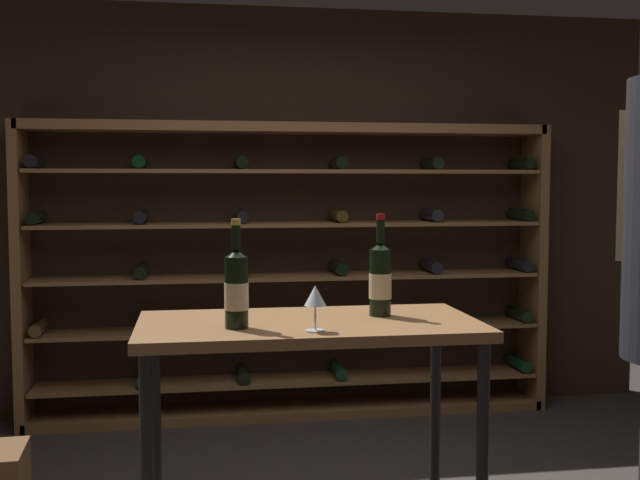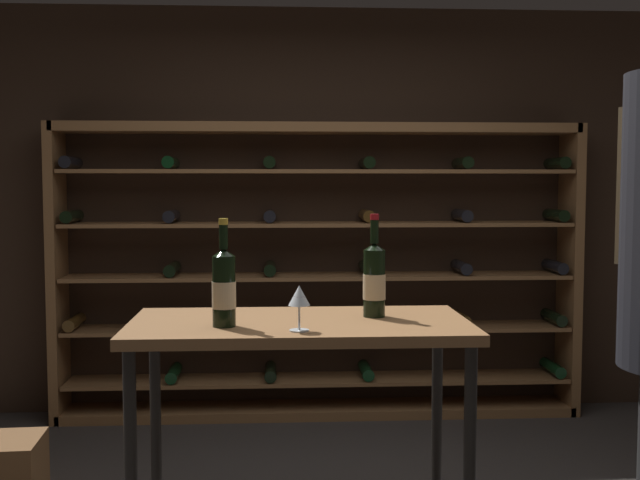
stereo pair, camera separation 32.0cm
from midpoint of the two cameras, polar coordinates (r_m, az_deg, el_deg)
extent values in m
cube|color=#332319|center=(5.19, -4.20, 2.13)|extent=(4.93, 0.10, 2.64)
cube|color=brown|center=(5.13, -22.65, -2.45)|extent=(0.06, 0.32, 1.88)
cube|color=brown|center=(5.41, 13.67, -1.93)|extent=(0.06, 0.32, 1.88)
cube|color=brown|center=(4.99, -4.05, 8.13)|extent=(3.29, 0.32, 0.06)
cube|color=brown|center=(5.19, -3.95, -12.31)|extent=(3.29, 0.32, 0.06)
cube|color=brown|center=(5.14, -3.96, -10.14)|extent=(3.21, 0.32, 0.02)
cylinder|color=black|center=(5.13, -14.50, -9.66)|extent=(0.08, 0.30, 0.08)
cylinder|color=black|center=(5.11, -7.47, -9.62)|extent=(0.08, 0.30, 0.08)
cylinder|color=black|center=(5.16, -0.49, -9.44)|extent=(0.08, 0.30, 0.08)
cylinder|color=black|center=(5.48, 12.58, -8.74)|extent=(0.08, 0.30, 0.08)
cube|color=brown|center=(5.06, -3.98, -6.46)|extent=(3.21, 0.32, 0.02)
cylinder|color=#4C3314|center=(5.16, -21.47, -5.93)|extent=(0.08, 0.30, 0.08)
cylinder|color=black|center=(5.06, -14.57, -5.97)|extent=(0.08, 0.30, 0.08)
cylinder|color=black|center=(5.04, -7.51, -5.91)|extent=(0.08, 0.30, 0.08)
cylinder|color=#4C3314|center=(5.09, -0.49, -5.77)|extent=(0.08, 0.30, 0.08)
cylinder|color=#4C3314|center=(5.22, 6.27, -5.55)|extent=(0.08, 0.30, 0.08)
cylinder|color=black|center=(5.41, 12.63, -5.27)|extent=(0.08, 0.30, 0.08)
cube|color=brown|center=(5.01, -4.00, -2.69)|extent=(3.21, 0.32, 0.02)
cylinder|color=black|center=(5.01, -14.64, -2.19)|extent=(0.08, 0.30, 0.08)
cylinder|color=black|center=(4.99, -7.54, -2.12)|extent=(0.08, 0.30, 0.08)
cylinder|color=black|center=(5.04, -0.50, -2.01)|extent=(0.08, 0.30, 0.08)
cylinder|color=black|center=(5.17, 6.30, -1.88)|extent=(0.08, 0.30, 0.08)
cylinder|color=black|center=(5.37, 12.69, -1.74)|extent=(0.08, 0.30, 0.08)
cube|color=brown|center=(4.98, -4.02, 1.14)|extent=(3.21, 0.32, 0.02)
cylinder|color=black|center=(5.08, -21.67, 1.54)|extent=(0.08, 0.30, 0.08)
cylinder|color=black|center=(4.99, -14.71, 1.65)|extent=(0.08, 0.30, 0.08)
cylinder|color=black|center=(4.96, -7.58, 1.74)|extent=(0.08, 0.30, 0.08)
cylinder|color=#4C3314|center=(5.02, -0.50, 1.80)|extent=(0.08, 0.30, 0.08)
cylinder|color=black|center=(5.15, 6.33, 1.83)|extent=(0.08, 0.30, 0.08)
cylinder|color=black|center=(5.34, 12.75, 1.84)|extent=(0.08, 0.30, 0.08)
cube|color=brown|center=(4.98, -4.04, 5.00)|extent=(3.21, 0.32, 0.02)
cylinder|color=black|center=(5.08, -21.77, 5.32)|extent=(0.08, 0.30, 0.08)
cylinder|color=black|center=(4.98, -14.78, 5.50)|extent=(0.08, 0.30, 0.08)
cylinder|color=black|center=(4.96, -7.62, 5.61)|extent=(0.08, 0.30, 0.08)
cylinder|color=black|center=(5.02, -0.50, 5.63)|extent=(0.08, 0.30, 0.08)
cylinder|color=black|center=(5.14, 6.36, 5.57)|extent=(0.08, 0.30, 0.08)
cylinder|color=black|center=(5.34, 12.81, 5.44)|extent=(0.08, 0.30, 0.08)
cube|color=brown|center=(2.90, -4.00, -6.31)|extent=(1.25, 0.65, 0.04)
cylinder|color=black|center=(2.88, 8.52, -16.68)|extent=(0.04, 0.04, 0.96)
cylinder|color=black|center=(3.29, -14.72, -14.09)|extent=(0.04, 0.04, 0.96)
cylinder|color=black|center=(3.38, 5.65, -13.50)|extent=(0.04, 0.04, 0.96)
cube|color=olive|center=(2.95, 18.48, 3.75)|extent=(0.04, 0.04, 0.54)
cylinder|color=black|center=(2.76, -9.43, -3.82)|extent=(0.08, 0.08, 0.25)
cone|color=black|center=(2.75, -9.47, -0.98)|extent=(0.08, 0.08, 0.03)
cylinder|color=black|center=(2.74, -9.48, 0.18)|extent=(0.03, 0.03, 0.09)
cylinder|color=#B7932D|center=(2.74, -9.49, 1.29)|extent=(0.03, 0.03, 0.02)
cylinder|color=#C6B28C|center=(2.76, -9.43, -4.08)|extent=(0.09, 0.09, 0.10)
cylinder|color=black|center=(2.98, 1.35, -3.14)|extent=(0.08, 0.08, 0.25)
cone|color=black|center=(2.97, 1.36, -0.47)|extent=(0.08, 0.08, 0.03)
cylinder|color=black|center=(2.96, 1.36, 0.64)|extent=(0.03, 0.03, 0.09)
cylinder|color=maroon|center=(2.96, 1.36, 1.71)|extent=(0.03, 0.03, 0.02)
cylinder|color=#C6B28C|center=(2.98, 1.35, -3.39)|extent=(0.09, 0.09, 0.10)
cylinder|color=silver|center=(2.69, -3.78, -6.64)|extent=(0.07, 0.07, 0.01)
cylinder|color=silver|center=(2.68, -3.78, -5.70)|extent=(0.01, 0.01, 0.08)
cone|color=silver|center=(2.67, -3.79, -4.08)|extent=(0.08, 0.08, 0.07)
cylinder|color=#590A14|center=(2.67, -3.79, -4.40)|extent=(0.04, 0.04, 0.02)
camera|label=1|loc=(0.16, -92.86, -0.21)|focal=43.92mm
camera|label=2|loc=(0.16, 87.14, 0.21)|focal=43.92mm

